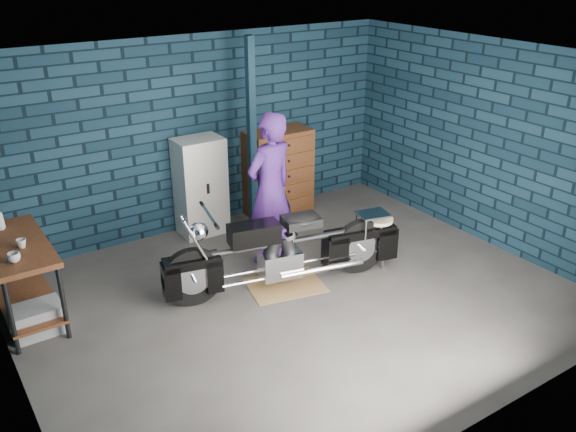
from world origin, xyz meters
name	(u,v)px	position (x,y,z in m)	size (l,w,h in m)	color
ground	(299,298)	(0.00, 0.00, 0.00)	(6.00, 6.00, 0.00)	#53504D
room_walls	(271,128)	(0.00, 0.55, 1.90)	(6.02, 5.01, 2.71)	#0E2331
support_post	(252,138)	(0.55, 1.95, 1.35)	(0.10, 0.10, 2.70)	#132C3B
workbench	(24,281)	(-2.68, 1.31, 0.46)	(0.60, 1.40, 0.91)	brown
drip_mat	(285,285)	(0.03, 0.33, 0.00)	(0.88, 0.66, 0.01)	olive
motorcycle	(285,245)	(0.03, 0.33, 0.55)	(2.48, 0.67, 1.09)	black
person	(270,189)	(0.25, 1.00, 0.97)	(0.71, 0.47, 1.95)	#451F76
storage_bin	(38,319)	(-2.66, 0.96, 0.16)	(0.51, 0.36, 0.32)	#93969B
locker	(201,187)	(-0.12, 2.23, 0.69)	(0.64, 0.46, 1.38)	silver
tool_chest	(279,172)	(1.16, 2.23, 0.64)	(0.96, 0.54, 1.29)	brown
shop_stool	(377,242)	(1.29, 0.13, 0.33)	(0.36, 0.36, 0.65)	beige
cup_a	(14,258)	(-2.77, 0.88, 0.96)	(0.12, 0.12, 0.10)	beige
cup_b	(21,243)	(-2.65, 1.16, 0.96)	(0.10, 0.10, 0.09)	beige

